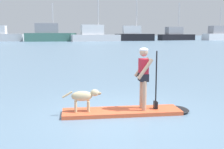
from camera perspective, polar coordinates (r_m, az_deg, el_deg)
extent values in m
plane|color=slate|center=(7.43, 1.99, -7.99)|extent=(400.00, 400.00, 0.00)
cube|color=#E55933|center=(7.42, 2.00, -7.62)|extent=(3.18, 1.17, 0.10)
ellipsoid|color=black|center=(7.82, 13.39, -7.00)|extent=(0.65, 0.81, 0.10)
cylinder|color=tan|center=(7.55, 6.14, -3.93)|extent=(0.12, 0.12, 0.78)
cylinder|color=tan|center=(7.30, 6.62, -4.36)|extent=(0.12, 0.12, 0.78)
cube|color=black|center=(7.33, 6.44, -0.54)|extent=(0.26, 0.38, 0.20)
cube|color=#B21E2D|center=(7.31, 6.47, 1.03)|extent=(0.24, 0.36, 0.56)
sphere|color=tan|center=(7.26, 6.52, 4.57)|extent=(0.22, 0.22, 0.22)
ellipsoid|color=white|center=(7.26, 6.53, 5.05)|extent=(0.23, 0.23, 0.11)
cylinder|color=tan|center=(7.48, 6.12, 1.50)|extent=(0.43, 0.14, 0.54)
cylinder|color=tan|center=(7.12, 6.84, 1.12)|extent=(0.43, 0.14, 0.54)
cylinder|color=black|center=(7.44, 9.04, -1.16)|extent=(0.04, 0.04, 1.55)
cube|color=black|center=(7.58, 8.92, -6.19)|extent=(0.10, 0.19, 0.20)
ellipsoid|color=#CCB78C|center=(7.21, -6.19, -4.42)|extent=(0.57, 0.29, 0.26)
ellipsoid|color=#CCB78C|center=(7.21, -3.55, -3.75)|extent=(0.24, 0.19, 0.18)
ellipsoid|color=gray|center=(7.22, -2.67, -3.88)|extent=(0.13, 0.09, 0.08)
cylinder|color=#CCB78C|center=(7.20, -9.17, -4.09)|extent=(0.27, 0.08, 0.18)
cylinder|color=#CCB78C|center=(7.35, -4.89, -6.29)|extent=(0.07, 0.07, 0.27)
cylinder|color=#CCB78C|center=(7.20, -4.83, -6.60)|extent=(0.07, 0.07, 0.27)
cylinder|color=#CCB78C|center=(7.35, -7.46, -6.34)|extent=(0.07, 0.07, 0.27)
cylinder|color=#CCB78C|center=(7.20, -7.45, -6.66)|extent=(0.07, 0.07, 0.27)
cube|color=#3F7266|center=(72.27, -12.44, 7.48)|extent=(12.83, 3.76, 2.08)
cube|color=gray|center=(72.24, -13.26, 9.23)|extent=(5.83, 2.59, 2.41)
cylinder|color=silver|center=(72.39, -12.06, 11.24)|extent=(0.20, 0.20, 7.40)
cylinder|color=silver|center=(72.24, -13.26, 9.23)|extent=(4.43, 0.41, 0.14)
cube|color=silver|center=(70.83, -3.30, 7.49)|extent=(12.49, 3.36, 1.69)
cube|color=silver|center=(70.65, -4.06, 9.16)|extent=(5.66, 2.35, 2.46)
cylinder|color=silver|center=(71.09, -2.84, 12.07)|extent=(0.20, 0.20, 9.66)
cylinder|color=silver|center=(70.65, -4.06, 9.13)|extent=(4.33, 0.34, 0.14)
cube|color=black|center=(76.50, 4.65, 7.61)|extent=(10.81, 3.96, 1.85)
cube|color=silver|center=(76.24, 4.10, 9.13)|extent=(4.97, 2.56, 2.18)
cylinder|color=silver|center=(76.84, 5.09, 12.29)|extent=(0.20, 0.20, 10.68)
cylinder|color=silver|center=(76.24, 4.10, 9.21)|extent=(3.68, 0.62, 0.14)
cube|color=black|center=(84.33, 13.10, 7.45)|extent=(11.43, 4.09, 1.69)
cube|color=gray|center=(83.93, 12.63, 8.77)|extent=(5.24, 2.67, 2.14)
cylinder|color=silver|center=(84.68, 13.56, 11.06)|extent=(0.20, 0.20, 9.03)
cylinder|color=silver|center=(83.94, 12.63, 8.86)|extent=(3.90, 0.61, 0.14)
cube|color=white|center=(87.72, 20.95, 7.22)|extent=(9.66, 4.33, 1.92)
cube|color=gray|center=(87.31, 20.65, 8.59)|extent=(4.46, 2.92, 2.23)
cylinder|color=silver|center=(88.06, 21.37, 10.33)|extent=(0.20, 0.20, 7.70)
cylinder|color=silver|center=(87.31, 20.65, 8.65)|extent=(3.26, 0.52, 0.14)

